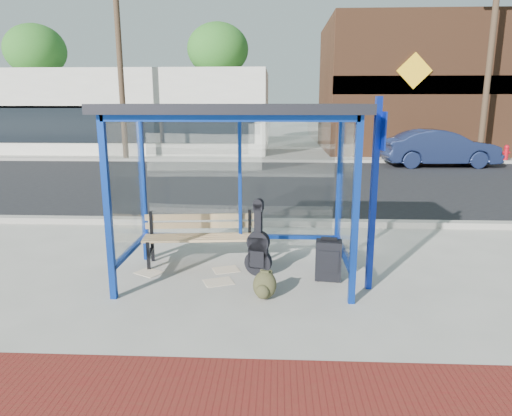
{
  "coord_description": "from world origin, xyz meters",
  "views": [
    {
      "loc": [
        0.56,
        -6.07,
        2.43
      ],
      "look_at": [
        0.27,
        0.2,
        0.98
      ],
      "focal_mm": 32.0,
      "sensor_mm": 36.0,
      "label": 1
    }
  ],
  "objects_px": {
    "parked_car": "(440,148)",
    "fire_hydrant": "(506,153)",
    "bench": "(200,235)",
    "suitcase": "(328,260)",
    "guitar_bag": "(258,249)",
    "backpack": "(264,286)"
  },
  "relations": [
    {
      "from": "parked_car",
      "to": "fire_hydrant",
      "type": "bearing_deg",
      "value": -66.98
    },
    {
      "from": "parked_car",
      "to": "fire_hydrant",
      "type": "height_order",
      "value": "parked_car"
    },
    {
      "from": "bench",
      "to": "parked_car",
      "type": "height_order",
      "value": "parked_car"
    },
    {
      "from": "suitcase",
      "to": "fire_hydrant",
      "type": "distance_m",
      "value": 16.32
    },
    {
      "from": "bench",
      "to": "fire_hydrant",
      "type": "distance_m",
      "value": 16.95
    },
    {
      "from": "suitcase",
      "to": "parked_car",
      "type": "bearing_deg",
      "value": 72.09
    },
    {
      "from": "parked_car",
      "to": "bench",
      "type": "bearing_deg",
      "value": 143.81
    },
    {
      "from": "parked_car",
      "to": "guitar_bag",
      "type": "bearing_deg",
      "value": 148.1
    },
    {
      "from": "backpack",
      "to": "bench",
      "type": "bearing_deg",
      "value": 141.25
    },
    {
      "from": "guitar_bag",
      "to": "backpack",
      "type": "relative_size",
      "value": 2.91
    },
    {
      "from": "bench",
      "to": "suitcase",
      "type": "bearing_deg",
      "value": -23.36
    },
    {
      "from": "backpack",
      "to": "parked_car",
      "type": "relative_size",
      "value": 0.08
    },
    {
      "from": "suitcase",
      "to": "parked_car",
      "type": "relative_size",
      "value": 0.14
    },
    {
      "from": "suitcase",
      "to": "parked_car",
      "type": "xyz_separation_m",
      "value": [
        5.59,
        12.04,
        0.43
      ]
    },
    {
      "from": "fire_hydrant",
      "to": "backpack",
      "type": "bearing_deg",
      "value": -124.34
    },
    {
      "from": "bench",
      "to": "parked_car",
      "type": "distance_m",
      "value": 13.67
    },
    {
      "from": "parked_car",
      "to": "fire_hydrant",
      "type": "xyz_separation_m",
      "value": [
        3.33,
        1.62,
        -0.33
      ]
    },
    {
      "from": "guitar_bag",
      "to": "backpack",
      "type": "bearing_deg",
      "value": -68.79
    },
    {
      "from": "backpack",
      "to": "fire_hydrant",
      "type": "bearing_deg",
      "value": 68.4
    },
    {
      "from": "suitcase",
      "to": "backpack",
      "type": "relative_size",
      "value": 1.71
    },
    {
      "from": "fire_hydrant",
      "to": "guitar_bag",
      "type": "bearing_deg",
      "value": -126.23
    },
    {
      "from": "bench",
      "to": "suitcase",
      "type": "xyz_separation_m",
      "value": [
        1.9,
        -0.61,
        -0.17
      ]
    }
  ]
}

